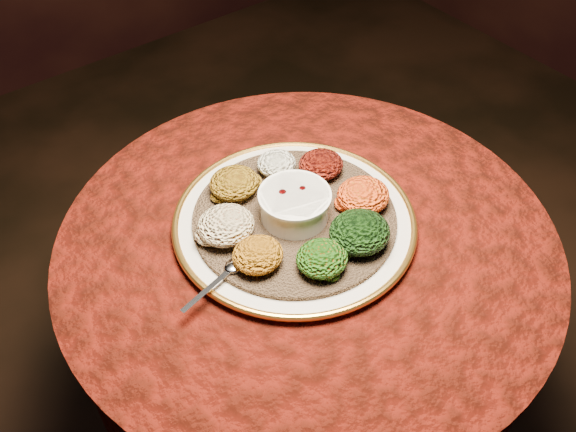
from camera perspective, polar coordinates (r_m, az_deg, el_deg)
table at (r=1.36m, az=1.61°, el=-7.01°), size 0.96×0.96×0.73m
platter at (r=1.23m, az=0.57°, el=-0.50°), size 0.56×0.56×0.02m
injera at (r=1.23m, az=0.58°, el=-0.15°), size 0.47×0.47×0.01m
stew_bowl at (r=1.20m, az=0.59°, el=1.13°), size 0.14×0.14×0.06m
spoon at (r=1.13m, az=-5.06°, el=-4.70°), size 0.15×0.05×0.01m
portion_ayib at (r=1.30m, az=-1.04°, el=4.69°), size 0.08×0.08×0.04m
portion_kitfo at (r=1.30m, az=2.94°, el=4.60°), size 0.09×0.09×0.04m
portion_tikil at (r=1.23m, az=6.70°, el=1.84°), size 0.10×0.10×0.05m
portion_gomen at (r=1.16m, az=6.38°, el=-1.42°), size 0.11×0.11×0.05m
portion_mixveg at (r=1.12m, az=3.03°, el=-3.79°), size 0.09×0.09×0.04m
portion_kik at (r=1.13m, az=-2.71°, el=-3.47°), size 0.09×0.09×0.04m
portion_timatim at (r=1.17m, az=-5.54°, el=-0.81°), size 0.11×0.10×0.05m
portion_shiro at (r=1.26m, az=-4.80°, el=2.94°), size 0.10×0.09×0.05m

